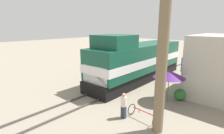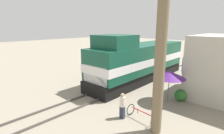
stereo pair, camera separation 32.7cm
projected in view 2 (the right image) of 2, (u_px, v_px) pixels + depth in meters
The scene contains 10 objects.
ground_plane at pixel (107, 92), 14.98m from camera, with size 120.00×120.00×0.00m, color gray.
rail_near at pixel (101, 89), 15.43m from camera, with size 0.08×32.36×0.15m, color #4C4742.
rail_far at pixel (113, 93), 14.49m from camera, with size 0.08×32.36×0.15m, color #4C4742.
locomotive at pixel (138, 61), 17.80m from camera, with size 3.23×13.32×4.82m.
utility_pole at pixel (161, 38), 8.25m from camera, with size 1.80×0.54×9.92m.
vendor_umbrella at pixel (169, 74), 12.56m from camera, with size 2.31×2.31×2.40m.
billboard_sign at pixel (194, 70), 13.26m from camera, with size 1.88×0.12×3.11m.
shrub_cluster at pixel (180, 95), 13.18m from camera, with size 0.88×0.88×0.88m, color #2D722D.
person_bystander at pixel (122, 105), 10.58m from camera, with size 0.34×0.34×1.62m.
bicycle at pixel (142, 115), 10.43m from camera, with size 1.92×0.90×0.72m.
Camera 2 is at (9.87, -10.06, 5.53)m, focal length 28.00 mm.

